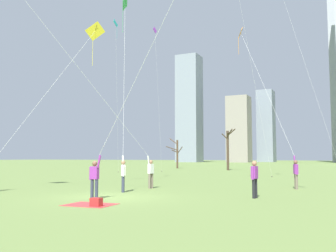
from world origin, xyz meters
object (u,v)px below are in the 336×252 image
(kite_flyer_far_back_yellow, at_px, (15,142))
(kite_flyer_foreground_right_orange, at_px, (287,149))
(distant_kite_high_overhead_teal, at_px, (116,38))
(bare_tree_leftmost, at_px, (177,153))
(picnic_spot, at_px, (94,203))
(bare_tree_left_of_center, at_px, (228,148))
(kite_flyer_midfield_left_pink, at_px, (116,131))
(kite_flyer_midfield_center_white, at_px, (103,109))
(bystander_watching_nearby, at_px, (255,177))
(distant_kite_drifting_left_purple, at_px, (156,49))
(kite_flyer_midfield_right_green, at_px, (124,135))

(kite_flyer_far_back_yellow, distance_m, kite_flyer_foreground_right_orange, 15.32)
(distant_kite_high_overhead_teal, bearing_deg, bare_tree_leftmost, 94.08)
(picnic_spot, relative_size, bare_tree_left_of_center, 0.33)
(kite_flyer_far_back_yellow, relative_size, kite_flyer_midfield_left_pink, 0.65)
(kite_flyer_midfield_center_white, height_order, picnic_spot, kite_flyer_midfield_center_white)
(kite_flyer_foreground_right_orange, bearing_deg, bystander_watching_nearby, -94.81)
(kite_flyer_foreground_right_orange, bearing_deg, picnic_spot, -115.20)
(bystander_watching_nearby, xyz_separation_m, picnic_spot, (-4.81, -5.11, -0.81))
(kite_flyer_midfield_left_pink, relative_size, bare_tree_leftmost, 3.30)
(kite_flyer_midfield_left_pink, height_order, picnic_spot, kite_flyer_midfield_left_pink)
(kite_flyer_midfield_left_pink, height_order, distant_kite_drifting_left_purple, distant_kite_drifting_left_purple)
(kite_flyer_foreground_right_orange, distance_m, distant_kite_high_overhead_teal, 26.90)
(kite_flyer_foreground_right_orange, distance_m, picnic_spot, 12.70)
(kite_flyer_far_back_yellow, bearing_deg, kite_flyer_midfield_right_green, 26.78)
(kite_flyer_midfield_right_green, relative_size, bare_tree_left_of_center, 2.36)
(kite_flyer_foreground_right_orange, bearing_deg, bare_tree_leftmost, 123.57)
(kite_flyer_midfield_left_pink, distance_m, distant_kite_high_overhead_teal, 29.33)
(distant_kite_high_overhead_teal, height_order, bare_tree_leftmost, distant_kite_high_overhead_teal)
(bare_tree_leftmost, bearing_deg, kite_flyer_midfield_left_pink, -69.09)
(distant_kite_high_overhead_teal, distance_m, bare_tree_left_of_center, 21.08)
(bare_tree_left_of_center, bearing_deg, picnic_spot, -80.85)
(kite_flyer_foreground_right_orange, xyz_separation_m, bystander_watching_nearby, (-0.52, -6.21, -1.33))
(distant_kite_drifting_left_purple, height_order, bare_tree_leftmost, distant_kite_drifting_left_purple)
(kite_flyer_far_back_yellow, bearing_deg, distant_kite_drifting_left_purple, 99.96)
(distant_kite_drifting_left_purple, height_order, distant_kite_high_overhead_teal, distant_kite_drifting_left_purple)
(picnic_spot, bearing_deg, kite_flyer_midfield_left_pink, 91.15)
(picnic_spot, height_order, bare_tree_leftmost, bare_tree_leftmost)
(kite_flyer_foreground_right_orange, relative_size, bare_tree_left_of_center, 2.06)
(kite_flyer_midfield_right_green, distance_m, picnic_spot, 7.14)
(bystander_watching_nearby, bearing_deg, bare_tree_left_of_center, 108.21)
(kite_flyer_midfield_center_white, xyz_separation_m, kite_flyer_midfield_left_pink, (3.22, -3.58, -1.51))
(distant_kite_high_overhead_teal, relative_size, picnic_spot, 9.20)
(kite_flyer_foreground_right_orange, xyz_separation_m, picnic_spot, (-5.33, -11.32, -2.14))
(kite_flyer_midfield_center_white, height_order, distant_kite_high_overhead_teal, distant_kite_high_overhead_teal)
(kite_flyer_midfield_right_green, bearing_deg, kite_flyer_foreground_right_orange, 34.07)
(bystander_watching_nearby, distance_m, distant_kite_drifting_left_purple, 32.25)
(bare_tree_left_of_center, bearing_deg, kite_flyer_midfield_right_green, -83.51)
(bystander_watching_nearby, height_order, bare_tree_left_of_center, bare_tree_left_of_center)
(distant_kite_high_overhead_teal, xyz_separation_m, picnic_spot, (14.72, -23.66, -15.15))
(kite_flyer_foreground_right_orange, height_order, distant_kite_drifting_left_purple, distant_kite_drifting_left_purple)
(distant_kite_drifting_left_purple, bearing_deg, distant_kite_high_overhead_teal, -116.99)
(distant_kite_high_overhead_teal, bearing_deg, picnic_spot, -58.10)
(bystander_watching_nearby, xyz_separation_m, distant_kite_high_overhead_teal, (-19.53, 18.54, 14.34))
(distant_kite_high_overhead_teal, height_order, bare_tree_left_of_center, distant_kite_high_overhead_teal)
(distant_kite_high_overhead_teal, xyz_separation_m, bare_tree_leftmost, (-1.43, 20.04, -12.74))
(bystander_watching_nearby, bearing_deg, distant_kite_high_overhead_teal, 136.48)
(kite_flyer_midfield_right_green, height_order, bare_tree_leftmost, kite_flyer_midfield_right_green)
(kite_flyer_midfield_center_white, bearing_deg, distant_kite_drifting_left_purple, 110.80)
(kite_flyer_midfield_right_green, relative_size, bare_tree_leftmost, 2.74)
(bare_tree_leftmost, bearing_deg, bare_tree_left_of_center, -27.02)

